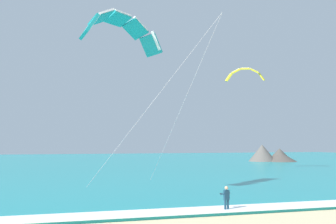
% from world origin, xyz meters
% --- Properties ---
extents(sea, '(200.00, 120.00, 0.20)m').
position_xyz_m(sea, '(0.00, 73.51, 0.10)').
color(sea, teal).
rests_on(sea, ground).
extents(surf_foam, '(200.00, 2.28, 0.04)m').
position_xyz_m(surf_foam, '(0.00, 14.51, 0.22)').
color(surf_foam, white).
rests_on(surf_foam, sea).
extents(surfboard, '(0.59, 1.44, 0.09)m').
position_xyz_m(surfboard, '(1.11, 14.25, 0.03)').
color(surfboard, yellow).
rests_on(surfboard, ground).
extents(kitesurfer, '(0.55, 0.55, 1.69)m').
position_xyz_m(kitesurfer, '(1.11, 14.27, 0.94)').
color(kitesurfer, '#143347').
rests_on(kitesurfer, ground).
extents(kite_primary, '(9.24, 10.46, 14.18)m').
position_xyz_m(kite_primary, '(-4.60, 22.44, 14.08)').
color(kite_primary, teal).
extents(kite_distant, '(5.77, 3.21, 2.19)m').
position_xyz_m(kite_distant, '(17.05, 42.20, 14.95)').
color(kite_distant, yellow).
extents(headland_right, '(10.70, 8.85, 3.99)m').
position_xyz_m(headland_right, '(36.41, 66.82, 1.59)').
color(headland_right, '#47423D').
rests_on(headland_right, ground).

